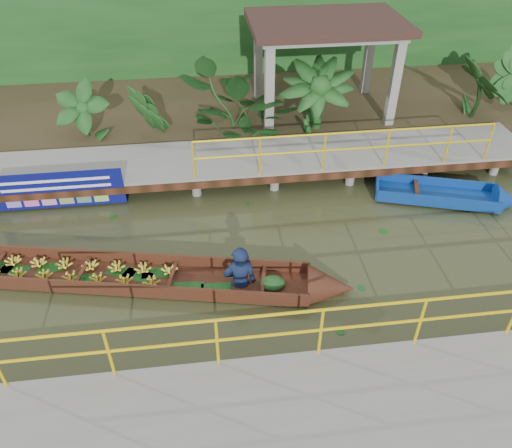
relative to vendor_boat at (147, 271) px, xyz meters
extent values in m
plane|color=#2F3219|center=(2.09, 0.36, -0.30)|extent=(80.00, 80.00, 0.00)
cube|color=#302818|center=(2.09, 7.86, -0.07)|extent=(30.00, 8.00, 0.45)
cube|color=gray|center=(2.09, 3.86, 0.20)|extent=(16.00, 2.00, 0.15)
cube|color=black|center=(2.09, 2.86, 0.12)|extent=(16.00, 0.12, 0.18)
cylinder|color=yellow|center=(4.84, 2.91, 1.28)|extent=(7.50, 0.05, 0.05)
cylinder|color=yellow|center=(4.84, 2.91, 0.83)|extent=(7.50, 0.05, 0.05)
cylinder|color=yellow|center=(4.84, 2.91, 0.78)|extent=(0.05, 0.05, 1.00)
cylinder|color=gray|center=(-3.91, 4.66, -0.08)|extent=(0.24, 0.24, 0.55)
cylinder|color=gray|center=(-1.91, 3.06, -0.08)|extent=(0.24, 0.24, 0.55)
cylinder|color=gray|center=(-1.91, 4.66, -0.08)|extent=(0.24, 0.24, 0.55)
cylinder|color=gray|center=(0.09, 3.06, -0.08)|extent=(0.24, 0.24, 0.55)
cylinder|color=gray|center=(0.09, 4.66, -0.08)|extent=(0.24, 0.24, 0.55)
cylinder|color=gray|center=(2.09, 3.06, -0.08)|extent=(0.24, 0.24, 0.55)
cylinder|color=gray|center=(2.09, 4.66, -0.08)|extent=(0.24, 0.24, 0.55)
cylinder|color=gray|center=(4.09, 3.06, -0.08)|extent=(0.24, 0.24, 0.55)
cylinder|color=gray|center=(4.09, 4.66, -0.08)|extent=(0.24, 0.24, 0.55)
cylinder|color=gray|center=(6.09, 3.06, -0.08)|extent=(0.24, 0.24, 0.55)
cylinder|color=gray|center=(6.09, 4.66, -0.08)|extent=(0.24, 0.24, 0.55)
cylinder|color=gray|center=(8.09, 3.06, -0.08)|extent=(0.24, 0.24, 0.55)
cylinder|color=gray|center=(8.09, 4.66, -0.08)|extent=(0.24, 0.24, 0.55)
cylinder|color=gray|center=(2.09, 3.06, -0.08)|extent=(0.24, 0.24, 0.55)
cube|color=gray|center=(3.09, -3.84, 0.00)|extent=(18.00, 2.40, 0.70)
cylinder|color=yellow|center=(3.09, -2.69, 1.35)|extent=(10.00, 0.05, 0.05)
cylinder|color=yellow|center=(3.09, -2.69, 0.90)|extent=(10.00, 0.05, 0.05)
cylinder|color=yellow|center=(3.09, -2.69, 0.85)|extent=(0.05, 0.05, 1.00)
cube|color=gray|center=(3.29, 5.46, 1.30)|extent=(0.25, 0.25, 2.80)
cube|color=gray|center=(6.89, 5.46, 1.30)|extent=(0.25, 0.25, 2.80)
cube|color=gray|center=(3.29, 7.86, 1.30)|extent=(0.25, 0.25, 2.80)
cube|color=gray|center=(6.89, 7.86, 1.30)|extent=(0.25, 0.25, 2.80)
cube|color=gray|center=(5.09, 6.66, 2.60)|extent=(4.00, 2.60, 0.12)
cube|color=#311D18|center=(5.09, 6.66, 2.80)|extent=(4.40, 3.00, 0.20)
cube|color=#133D15|center=(2.09, 10.36, 1.70)|extent=(30.00, 0.80, 4.00)
cube|color=#361C0E|center=(-0.41, 0.09, -0.24)|extent=(7.43, 2.44, 0.06)
cube|color=#361C0E|center=(-0.31, 0.54, -0.11)|extent=(7.25, 1.59, 0.31)
cube|color=#361C0E|center=(-0.51, -0.37, -0.11)|extent=(7.25, 1.59, 0.31)
cone|color=#361C0E|center=(3.62, -0.77, -0.17)|extent=(1.09, 1.06, 0.89)
ellipsoid|color=#133D15|center=(2.49, -0.53, -0.15)|extent=(0.59, 0.51, 0.24)
imported|color=#0F1A39|center=(1.85, -0.39, 0.72)|extent=(0.68, 0.45, 1.87)
cube|color=navy|center=(7.03, 2.08, -0.20)|extent=(3.06, 1.73, 0.10)
cube|color=navy|center=(7.17, 2.50, -0.08)|extent=(2.81, 0.95, 0.29)
cube|color=navy|center=(6.90, 1.67, -0.08)|extent=(2.81, 0.95, 0.29)
cube|color=navy|center=(5.64, 2.53, -0.08)|extent=(0.33, 0.86, 0.29)
cone|color=navy|center=(8.62, 1.58, -0.14)|extent=(0.81, 0.96, 0.82)
cube|color=black|center=(6.57, 2.23, -0.04)|extent=(0.36, 0.87, 0.05)
cube|color=#0B0F5E|center=(-2.20, 2.84, 0.25)|extent=(3.13, 0.03, 0.98)
cube|color=white|center=(-2.20, 2.82, 0.52)|extent=(2.54, 0.01, 0.07)
cube|color=white|center=(-2.20, 2.82, 0.32)|extent=(2.54, 0.01, 0.07)
imported|color=#133D15|center=(-1.91, 5.66, 1.10)|extent=(1.51, 1.51, 1.88)
imported|color=#133D15|center=(0.09, 5.66, 1.10)|extent=(1.51, 1.51, 1.88)
imported|color=#133D15|center=(2.59, 5.66, 1.10)|extent=(1.51, 1.51, 1.88)
imported|color=#133D15|center=(4.59, 5.66, 1.10)|extent=(1.51, 1.51, 1.88)
imported|color=#133D15|center=(9.59, 5.66, 1.10)|extent=(1.51, 1.51, 1.88)
camera|label=1|loc=(1.26, -7.59, 6.87)|focal=35.00mm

